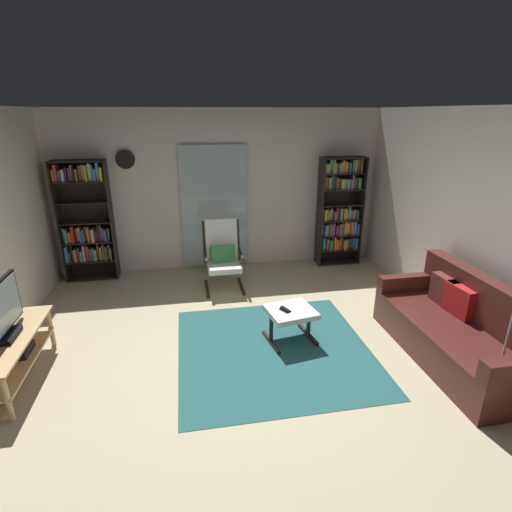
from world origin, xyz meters
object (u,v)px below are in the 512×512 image
Objects in this scene: tv_remote at (285,309)px; bookshelf_near_tv at (86,221)px; cell_phone at (285,310)px; lounge_armchair at (223,253)px; ottoman at (291,315)px; bookshelf_near_sofa at (339,210)px; wall_clock at (125,159)px; television at (0,314)px; leather_sofa at (458,330)px; tv_stand at (10,351)px.

bookshelf_near_tv is at bearing 114.08° from tv_remote.
bookshelf_near_tv is 13.36× the size of cell_phone.
bookshelf_near_tv is at bearing 160.76° from lounge_armchair.
ottoman is (0.61, -1.68, -0.20)m from lounge_armchair.
bookshelf_near_sofa is at bearing 57.85° from ottoman.
television is at bearing -108.39° from wall_clock.
cell_phone is at bearing 160.62° from leather_sofa.
lounge_armchair is at bearing 77.86° from cell_phone.
bookshelf_near_tv is (0.25, 2.61, 0.21)m from television.
wall_clock is at bearing 128.00° from ottoman.
lounge_armchair is at bearing -162.42° from bookshelf_near_sofa.
bookshelf_near_tv is 5.33m from leather_sofa.
television is at bearing -95.37° from bookshelf_near_tv.
wall_clock reaches higher than tv_remote.
leather_sofa is 1.87m from cell_phone.
tv_remote is at bearing 4.23° from tv_stand.
leather_sofa is at bearing -85.82° from bookshelf_near_sofa.
tv_stand is 1.55× the size of television.
television is at bearing -140.20° from lounge_armchair.
ottoman is at bearing -42.09° from bookshelf_near_tv.
television reaches higher than ottoman.
leather_sofa is 1.81m from ottoman.
television is at bearing 174.80° from leather_sofa.
ottoman is (2.89, 0.22, -0.41)m from television.
television is 2.94× the size of wall_clock.
cell_phone is at bearing -126.04° from tv_remote.
television reaches higher than lounge_armchair.
cell_phone is (2.58, -2.41, -0.55)m from bookshelf_near_tv.
tv_stand is 9.42× the size of cell_phone.
ottoman is at bearing -13.96° from cell_phone.
television is (0.00, -0.02, 0.42)m from tv_stand.
tv_remote reaches higher than ottoman.
cell_phone is at bearing -43.12° from bookshelf_near_tv.
cell_phone is at bearing 4.10° from television.
ottoman is 3.55m from wall_clock.
ottoman is 0.10m from tv_remote.
bookshelf_near_tv is at bearing 179.27° from bookshelf_near_sofa.
wall_clock is (0.92, 2.75, 1.11)m from television.
lounge_armchair reaches higher than tv_stand.
bookshelf_near_tv reaches higher than tv_stand.
television is 5.07m from bookshelf_near_sofa.
wall_clock reaches higher than ottoman.
bookshelf_near_sofa is 2.87m from cell_phone.
ottoman is (-1.69, 0.64, 0.01)m from leather_sofa.
bookshelf_near_sofa reaches higher than lounge_armchair.
television is 4.62m from leather_sofa.
bookshelf_near_tv is 1.02× the size of bookshelf_near_sofa.
tv_stand is 2.90m from ottoman.
leather_sofa is at bearing -40.86° from wall_clock.
tv_stand is 0.72× the size of bookshelf_near_sofa.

